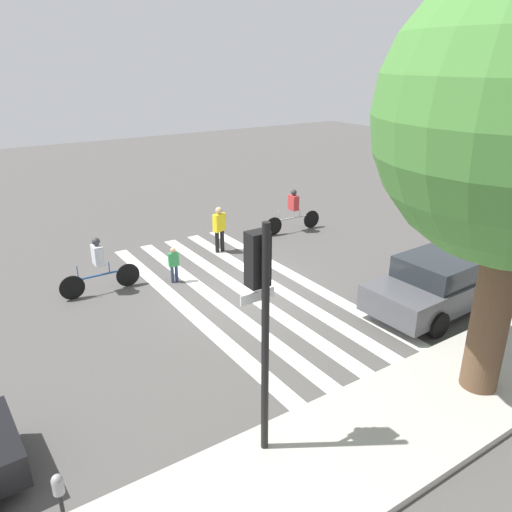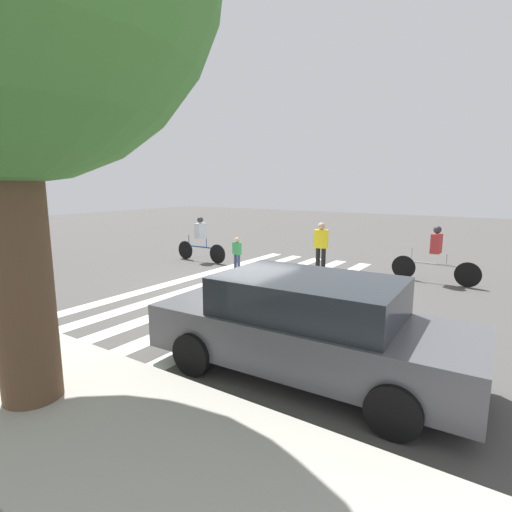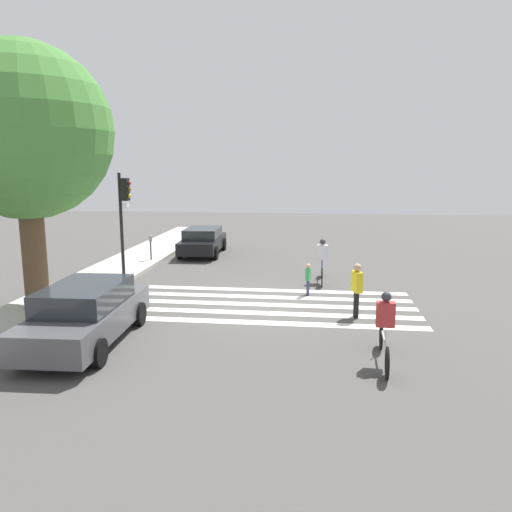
{
  "view_description": "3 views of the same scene",
  "coord_description": "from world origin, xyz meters",
  "px_view_note": "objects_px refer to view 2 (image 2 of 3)",
  "views": [
    {
      "loc": [
        6.76,
        10.84,
        6.13
      ],
      "look_at": [
        0.07,
        0.75,
        1.33
      ],
      "focal_mm": 35.0,
      "sensor_mm": 36.0,
      "label": 1
    },
    {
      "loc": [
        -6.32,
        8.71,
        2.77
      ],
      "look_at": [
        -0.24,
        -0.37,
        0.81
      ],
      "focal_mm": 28.0,
      "sensor_mm": 36.0,
      "label": 2
    },
    {
      "loc": [
        -15.07,
        -1.81,
        4.34
      ],
      "look_at": [
        0.73,
        0.05,
        1.42
      ],
      "focal_mm": 35.0,
      "sensor_mm": 36.0,
      "label": 3
    }
  ],
  "objects_px": {
    "cyclist_near_curb": "(201,238)",
    "cyclist_mid_street": "(436,253)",
    "pedestrian_adult_yellow_jacket": "(321,244)",
    "pedestrian_adult_tall_backpack": "(237,252)",
    "car_parked_far_curb": "(308,326)"
  },
  "relations": [
    {
      "from": "pedestrian_adult_yellow_jacket",
      "to": "pedestrian_adult_tall_backpack",
      "type": "xyz_separation_m",
      "value": [
        2.33,
        1.41,
        -0.28
      ]
    },
    {
      "from": "cyclist_mid_street",
      "to": "car_parked_far_curb",
      "type": "bearing_deg",
      "value": 89.37
    },
    {
      "from": "pedestrian_adult_yellow_jacket",
      "to": "cyclist_near_curb",
      "type": "bearing_deg",
      "value": -4.99
    },
    {
      "from": "pedestrian_adult_yellow_jacket",
      "to": "pedestrian_adult_tall_backpack",
      "type": "relative_size",
      "value": 1.46
    },
    {
      "from": "cyclist_mid_street",
      "to": "car_parked_far_curb",
      "type": "relative_size",
      "value": 0.51
    },
    {
      "from": "cyclist_near_curb",
      "to": "pedestrian_adult_yellow_jacket",
      "type": "bearing_deg",
      "value": -167.55
    },
    {
      "from": "pedestrian_adult_tall_backpack",
      "to": "cyclist_mid_street",
      "type": "height_order",
      "value": "cyclist_mid_street"
    },
    {
      "from": "pedestrian_adult_tall_backpack",
      "to": "cyclist_near_curb",
      "type": "relative_size",
      "value": 0.48
    },
    {
      "from": "pedestrian_adult_tall_backpack",
      "to": "cyclist_mid_street",
      "type": "relative_size",
      "value": 0.45
    },
    {
      "from": "cyclist_near_curb",
      "to": "pedestrian_adult_tall_backpack",
      "type": "bearing_deg",
      "value": 166.68
    },
    {
      "from": "cyclist_near_curb",
      "to": "car_parked_far_curb",
      "type": "relative_size",
      "value": 0.48
    },
    {
      "from": "pedestrian_adult_tall_backpack",
      "to": "cyclist_near_curb",
      "type": "distance_m",
      "value": 2.09
    },
    {
      "from": "cyclist_mid_street",
      "to": "car_parked_far_curb",
      "type": "distance_m",
      "value": 7.12
    },
    {
      "from": "cyclist_near_curb",
      "to": "cyclist_mid_street",
      "type": "bearing_deg",
      "value": -170.24
    },
    {
      "from": "pedestrian_adult_yellow_jacket",
      "to": "cyclist_mid_street",
      "type": "xyz_separation_m",
      "value": [
        -3.38,
        -0.34,
        -0.02
      ]
    }
  ]
}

